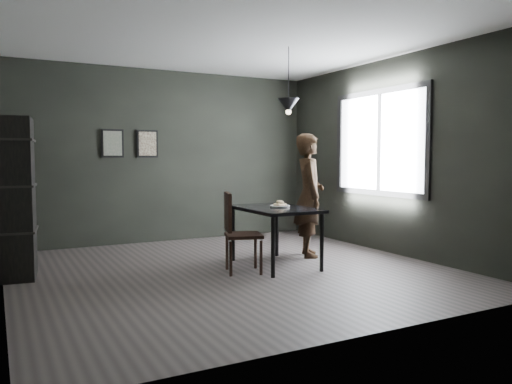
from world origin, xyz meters
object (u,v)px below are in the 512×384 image
white_plate (280,207)px  shelf_unit (17,198)px  wood_chair (236,227)px  cafe_table (275,213)px  woman (309,195)px  pendant_lamp (288,106)px

white_plate → shelf_unit: bearing=164.9°
wood_chair → cafe_table: bearing=27.7°
white_plate → cafe_table: bearing=-173.4°
woman → pendant_lamp: 1.31m
woman → wood_chair: bearing=132.6°
wood_chair → pendant_lamp: 1.74m
wood_chair → shelf_unit: size_ratio=0.53×
shelf_unit → woman: bearing=-0.3°
cafe_table → wood_chair: size_ratio=1.24×
woman → shelf_unit: 3.69m
shelf_unit → pendant_lamp: pendant_lamp is taller
woman → wood_chair: 1.44m
cafe_table → pendant_lamp: pendant_lamp is taller
woman → pendant_lamp: (-0.49, -0.23, 1.19)m
woman → shelf_unit: size_ratio=0.93×
white_plate → pendant_lamp: pendant_lamp is taller
pendant_lamp → cafe_table: bearing=-158.2°
wood_chair → shelf_unit: 2.53m
pendant_lamp → white_plate: bearing=-152.5°
white_plate → woman: bearing=26.0°
cafe_table → shelf_unit: bearing=164.4°
woman → pendant_lamp: size_ratio=1.98×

